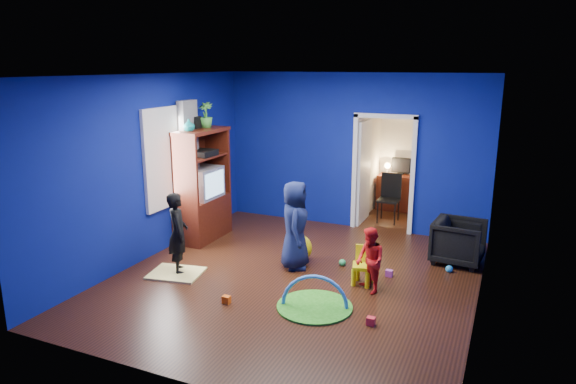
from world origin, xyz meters
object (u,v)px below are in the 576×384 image
at_px(armchair, 459,242).
at_px(child_black, 178,233).
at_px(crt_tv, 203,183).
at_px(toddler_red, 370,260).
at_px(hopper_ball, 298,248).
at_px(vase, 189,125).
at_px(kid_chair, 363,268).
at_px(folding_chair, 389,199).
at_px(child_navy, 295,225).
at_px(play_mat, 315,307).
at_px(tv_armoire, 202,185).
at_px(study_desk, 399,193).

height_order(armchair, child_black, child_black).
relative_size(armchair, crt_tv, 1.09).
bearing_deg(toddler_red, hopper_ball, -158.74).
height_order(vase, kid_chair, vase).
distance_m(child_black, folding_chair, 4.41).
xyz_separation_m(child_navy, vase, (-2.05, 0.31, 1.38)).
height_order(play_mat, folding_chair, folding_chair).
relative_size(crt_tv, kid_chair, 1.40).
relative_size(child_navy, crt_tv, 1.94).
xyz_separation_m(vase, hopper_ball, (2.00, -0.06, -1.84)).
xyz_separation_m(crt_tv, folding_chair, (2.78, 2.29, -0.56)).
xyz_separation_m(child_black, vase, (-0.53, 1.18, 1.45)).
relative_size(crt_tv, hopper_ball, 1.59).
bearing_deg(hopper_ball, vase, 178.31).
bearing_deg(crt_tv, tv_armoire, 180.00).
relative_size(crt_tv, folding_chair, 0.76).
height_order(tv_armoire, hopper_ball, tv_armoire).
xyz_separation_m(armchair, vase, (-4.32, -0.90, 1.71)).
bearing_deg(child_navy, child_black, 98.79).
height_order(vase, tv_armoire, vase).
xyz_separation_m(study_desk, folding_chair, (0.00, -0.96, 0.09)).
bearing_deg(folding_chair, child_black, -121.23).
bearing_deg(play_mat, toddler_red, 55.88).
bearing_deg(toddler_red, armchair, 105.15).
bearing_deg(study_desk, hopper_ball, -102.78).
bearing_deg(toddler_red, child_navy, -149.95).
bearing_deg(crt_tv, play_mat, -32.32).
bearing_deg(hopper_ball, child_navy, -78.69).
bearing_deg(child_black, folding_chair, -69.95).
relative_size(toddler_red, crt_tv, 1.30).
height_order(armchair, study_desk, study_desk).
relative_size(armchair, play_mat, 0.78).
distance_m(hopper_ball, study_desk, 3.70).
bearing_deg(child_black, study_desk, -64.50).
bearing_deg(study_desk, tv_armoire, -130.92).
relative_size(tv_armoire, study_desk, 2.23).
height_order(armchair, folding_chair, folding_chair).
height_order(hopper_ball, play_mat, hopper_ball).
bearing_deg(hopper_ball, armchair, 22.50).
bearing_deg(vase, toddler_red, -11.88).
height_order(toddler_red, play_mat, toddler_red).
distance_m(tv_armoire, hopper_ball, 2.17).
bearing_deg(study_desk, play_mat, -90.08).
bearing_deg(crt_tv, child_navy, -16.88).
bearing_deg(child_navy, study_desk, -32.27).
relative_size(child_navy, kid_chair, 2.71).
xyz_separation_m(vase, folding_chair, (2.82, 2.59, -1.60)).
bearing_deg(tv_armoire, play_mat, -31.95).
height_order(crt_tv, play_mat, crt_tv).
height_order(child_navy, vase, vase).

